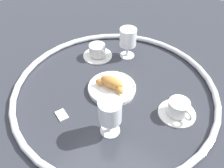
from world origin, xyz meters
TOP-DOWN VIEW (x-y plane):
  - ground_plane at (0.00, 0.00)m, footprint 2.20×2.20m
  - table_chrome_rim at (0.00, 0.00)m, footprint 0.80×0.80m
  - pastry_plate at (0.01, -0.00)m, footprint 0.19×0.19m
  - croissant_large at (0.01, 0.00)m, footprint 0.14×0.07m
  - coffee_cup_near at (0.20, -0.14)m, footprint 0.14×0.14m
  - coffee_cup_far at (-0.25, -0.04)m, footprint 0.14×0.14m
  - juice_glass_left at (-0.10, 0.16)m, footprint 0.08×0.08m
  - juice_glass_right at (0.09, -0.23)m, footprint 0.08×0.08m
  - sugar_packet at (0.08, 0.21)m, footprint 0.06×0.05m

SIDE VIEW (x-z plane):
  - ground_plane at x=0.00m, z-range 0.00..0.00m
  - sugar_packet at x=0.08m, z-range 0.00..0.01m
  - pastry_plate at x=0.01m, z-range 0.00..0.02m
  - table_chrome_rim at x=0.00m, z-range 0.00..0.02m
  - coffee_cup_near at x=0.20m, z-range 0.00..0.06m
  - coffee_cup_far at x=-0.25m, z-range 0.00..0.06m
  - croissant_large at x=0.01m, z-range 0.02..0.06m
  - juice_glass_left at x=-0.10m, z-range 0.02..0.16m
  - juice_glass_right at x=0.09m, z-range 0.02..0.16m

